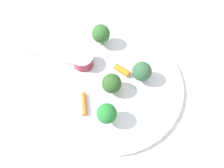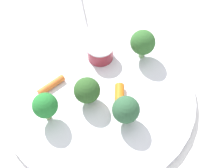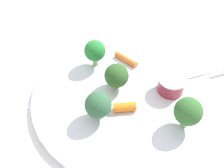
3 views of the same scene
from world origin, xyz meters
TOP-DOWN VIEW (x-y plane):
  - ground_plane at (0.00, 0.00)m, footprint 2.40×2.40m
  - plate at (0.00, 0.00)m, footprint 0.32×0.32m
  - sauce_cup at (0.08, -0.01)m, footprint 0.05×0.05m
  - broccoli_floret_0 at (-0.01, 0.02)m, footprint 0.04×0.04m
  - broccoli_floret_1 at (-0.05, -0.04)m, footprint 0.04×0.04m
  - broccoli_floret_2 at (0.08, -0.08)m, footprint 0.04×0.04m
  - broccoli_floret_3 at (-0.04, 0.08)m, footprint 0.04×0.04m
  - carrot_stick_0 at (0.02, 0.08)m, footprint 0.04×0.05m
  - carrot_stick_1 at (-0.01, -0.03)m, footprint 0.04×0.02m
  - fork at (0.17, 0.02)m, footprint 0.18×0.03m

SIDE VIEW (x-z plane):
  - ground_plane at x=0.00m, z-range 0.00..0.00m
  - plate at x=0.00m, z-range 0.00..0.01m
  - fork at x=0.17m, z-range 0.01..0.01m
  - carrot_stick_0 at x=0.02m, z-range 0.01..0.02m
  - carrot_stick_1 at x=-0.01m, z-range 0.01..0.03m
  - sauce_cup at x=0.08m, z-range 0.01..0.04m
  - broccoli_floret_0 at x=-0.01m, z-range 0.02..0.07m
  - broccoli_floret_1 at x=-0.05m, z-range 0.02..0.07m
  - broccoli_floret_3 at x=-0.04m, z-range 0.02..0.07m
  - broccoli_floret_2 at x=0.08m, z-range 0.02..0.08m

